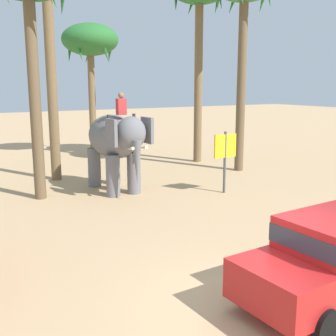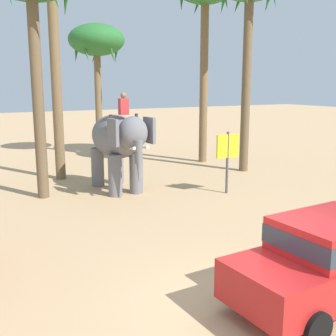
% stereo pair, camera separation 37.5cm
% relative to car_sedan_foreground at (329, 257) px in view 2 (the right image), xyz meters
% --- Properties ---
extents(ground_plane, '(120.00, 120.00, 0.00)m').
position_rel_car_sedan_foreground_xyz_m(ground_plane, '(-1.39, 0.63, -0.93)').
color(ground_plane, tan).
extents(car_sedan_foreground, '(4.16, 2.00, 1.70)m').
position_rel_car_sedan_foreground_xyz_m(car_sedan_foreground, '(0.00, 0.00, 0.00)').
color(car_sedan_foreground, red).
rests_on(car_sedan_foreground, ground).
extents(elephant_with_mahout, '(1.64, 3.87, 3.88)m').
position_rel_car_sedan_foreground_xyz_m(elephant_with_mahout, '(-0.15, 10.09, 1.06)').
color(elephant_with_mahout, slate).
rests_on(elephant_with_mahout, ground).
extents(palm_tree_left_of_road, '(3.20, 3.20, 7.54)m').
position_rel_car_sedan_foreground_xyz_m(palm_tree_left_of_road, '(2.16, 18.60, 5.51)').
color(palm_tree_left_of_road, brown).
rests_on(palm_tree_left_of_road, ground).
extents(signboard_yellow, '(1.00, 0.10, 2.40)m').
position_rel_car_sedan_foreground_xyz_m(signboard_yellow, '(3.37, 7.70, 0.76)').
color(signboard_yellow, '#4C4C51').
rests_on(signboard_yellow, ground).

